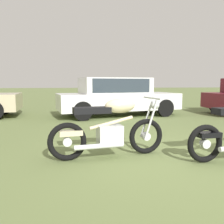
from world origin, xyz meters
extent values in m
plane|color=olive|center=(0.00, 0.00, 0.00)|extent=(120.00, 120.00, 0.00)
torus|color=black|center=(-0.40, 0.24, 0.31)|extent=(0.63, 0.17, 0.62)
torus|color=black|center=(-1.75, 0.06, 0.31)|extent=(0.63, 0.17, 0.62)
cylinder|color=silver|center=(-0.40, 0.24, 0.31)|extent=(0.15, 0.12, 0.14)
cylinder|color=silver|center=(-1.75, 0.06, 0.31)|extent=(0.15, 0.12, 0.14)
cylinder|color=silver|center=(-0.35, 0.34, 0.64)|extent=(0.27, 0.07, 0.74)
cylinder|color=silver|center=(-0.32, 0.16, 0.64)|extent=(0.27, 0.07, 0.74)
cube|color=silver|center=(-1.05, 0.15, 0.38)|extent=(0.44, 0.35, 0.32)
cylinder|color=beige|center=(-1.02, 0.16, 0.58)|extent=(0.75, 0.16, 0.22)
ellipsoid|color=beige|center=(-0.88, 0.18, 0.86)|extent=(0.55, 0.33, 0.24)
cube|color=black|center=(-1.35, 0.11, 0.80)|extent=(0.63, 0.32, 0.10)
cube|color=beige|center=(-1.69, 0.06, 0.45)|extent=(0.38, 0.23, 0.08)
cylinder|color=silver|center=(-0.30, 0.26, 0.98)|extent=(0.12, 0.64, 0.03)
sphere|color=silver|center=(-0.24, 0.27, 0.86)|extent=(0.18, 0.18, 0.16)
cylinder|color=silver|center=(-1.25, -0.04, 0.24)|extent=(0.80, 0.19, 0.08)
torus|color=black|center=(0.37, -0.37, 0.30)|extent=(0.61, 0.14, 0.60)
cylinder|color=silver|center=(0.37, -0.37, 0.30)|extent=(0.15, 0.11, 0.14)
cube|color=black|center=(0.43, -0.36, 0.44)|extent=(0.37, 0.21, 0.08)
cylinder|color=black|center=(-4.43, 6.54, 0.32)|extent=(0.65, 0.27, 0.64)
cube|color=silver|center=(0.02, 5.27, 0.55)|extent=(4.73, 2.53, 0.60)
cube|color=silver|center=(-0.13, 5.25, 1.13)|extent=(2.71, 2.01, 0.60)
cube|color=#2D3842|center=(-0.13, 5.25, 1.15)|extent=(2.35, 1.98, 0.48)
cylinder|color=black|center=(1.40, 6.36, 0.32)|extent=(0.67, 0.33, 0.64)
cylinder|color=black|center=(1.69, 4.72, 0.32)|extent=(0.67, 0.33, 0.64)
cylinder|color=black|center=(-1.65, 5.83, 0.32)|extent=(0.67, 0.33, 0.64)
cylinder|color=black|center=(-1.36, 4.19, 0.32)|extent=(0.67, 0.33, 0.64)
cylinder|color=black|center=(4.35, 5.64, 0.32)|extent=(0.64, 0.23, 0.64)
camera|label=1|loc=(-1.63, -3.76, 1.24)|focal=38.69mm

